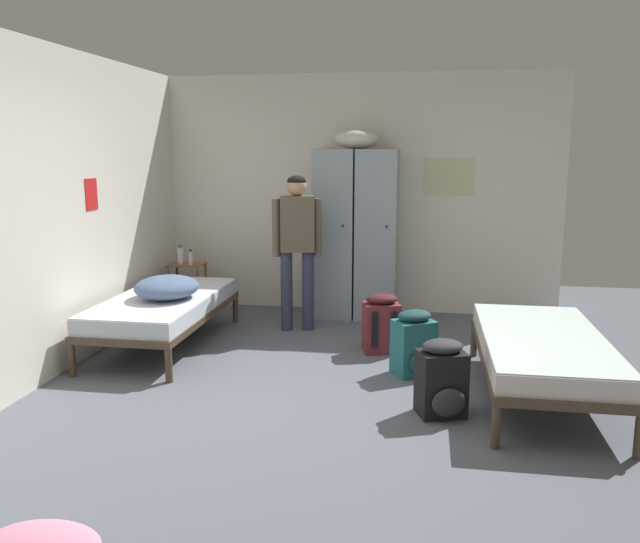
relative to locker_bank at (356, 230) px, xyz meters
name	(u,v)px	position (x,y,z in m)	size (l,w,h in m)	color
ground_plane	(313,407)	(-0.01, -2.65, -0.97)	(9.38, 9.38, 0.00)	#565B66
room_backdrop	(202,206)	(-1.27, -1.36, 0.37)	(4.53, 5.92, 2.68)	silver
locker_bank	(356,230)	(0.00, 0.00, 0.00)	(0.90, 0.55, 2.07)	#8C99A3
shelf_unit	(187,283)	(-1.92, -0.16, -0.62)	(0.38, 0.30, 0.57)	brown
bed_left_rear	(164,307)	(-1.67, -1.42, -0.59)	(0.90, 1.90, 0.49)	#473828
bed_right	(542,349)	(1.64, -2.18, -0.59)	(0.90, 1.90, 0.49)	#473828
bedding_heap	(167,287)	(-1.59, -1.51, -0.37)	(0.58, 0.64, 0.21)	slate
person_traveler	(297,238)	(-0.53, -0.67, -0.01)	(0.49, 0.28, 1.59)	#2D334C
water_bottle	(180,255)	(-2.00, -0.14, -0.31)	(0.07, 0.07, 0.21)	white
lotion_bottle	(191,258)	(-1.85, -0.20, -0.32)	(0.05, 0.05, 0.17)	beige
backpack_maroon	(381,324)	(0.38, -1.26, -0.71)	(0.37, 0.39, 0.55)	maroon
backpack_black	(442,380)	(0.90, -2.64, -0.71)	(0.38, 0.40, 0.55)	black
backpack_teal	(414,344)	(0.69, -1.83, -0.71)	(0.40, 0.41, 0.55)	#23666B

